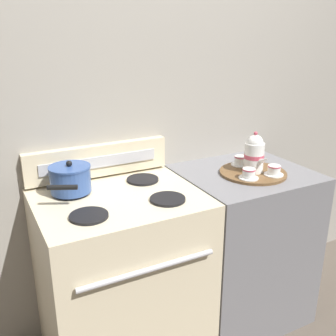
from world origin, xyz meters
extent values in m
plane|color=brown|center=(0.00, 0.00, 0.00)|extent=(6.00, 6.00, 0.00)
cube|color=#9E998E|center=(0.00, 0.33, 1.10)|extent=(6.00, 0.05, 2.20)
cube|color=beige|center=(-0.34, 0.00, 0.45)|extent=(0.75, 0.61, 0.89)
cylinder|color=silver|center=(-0.34, -0.32, 0.70)|extent=(0.60, 0.02, 0.02)
cylinder|color=black|center=(-0.53, 0.14, 0.90)|extent=(0.16, 0.16, 0.01)
cylinder|color=black|center=(-0.16, 0.14, 0.90)|extent=(0.16, 0.16, 0.01)
cylinder|color=black|center=(-0.53, -0.14, 0.90)|extent=(0.16, 0.16, 0.01)
cylinder|color=black|center=(-0.16, -0.14, 0.90)|extent=(0.16, 0.16, 0.01)
cube|color=beige|center=(-0.34, 0.28, 0.99)|extent=(0.74, 0.05, 0.16)
cube|color=#B7B7BC|center=(-0.34, 0.25, 0.99)|extent=(0.60, 0.01, 0.06)
cube|color=slate|center=(0.38, 0.00, 0.45)|extent=(0.68, 0.61, 0.89)
cylinder|color=#335193|center=(-0.53, 0.14, 0.96)|extent=(0.19, 0.19, 0.11)
cylinder|color=#335193|center=(-0.53, 0.14, 1.03)|extent=(0.19, 0.19, 0.01)
sphere|color=black|center=(-0.53, 0.14, 1.04)|extent=(0.03, 0.03, 0.03)
cylinder|color=black|center=(-0.59, 0.00, 0.99)|extent=(0.12, 0.07, 0.02)
cylinder|color=brown|center=(0.39, -0.04, 0.90)|extent=(0.35, 0.35, 0.01)
cylinder|color=white|center=(0.39, -0.04, 0.99)|extent=(0.10, 0.10, 0.16)
cylinder|color=#C6475B|center=(0.39, -0.04, 0.99)|extent=(0.10, 0.10, 0.02)
sphere|color=white|center=(0.39, -0.04, 1.06)|extent=(0.09, 0.09, 0.09)
sphere|color=#C6475B|center=(0.39, -0.04, 1.12)|extent=(0.02, 0.02, 0.02)
cone|color=white|center=(0.39, -0.12, 0.99)|extent=(0.03, 0.08, 0.06)
cylinder|color=white|center=(0.40, 0.07, 0.91)|extent=(0.10, 0.10, 0.01)
cylinder|color=white|center=(0.40, 0.07, 0.94)|extent=(0.06, 0.06, 0.05)
cylinder|color=#C6475B|center=(0.40, 0.07, 0.96)|extent=(0.07, 0.07, 0.01)
cylinder|color=white|center=(0.45, -0.14, 0.91)|extent=(0.10, 0.10, 0.01)
cylinder|color=white|center=(0.45, -0.14, 0.94)|extent=(0.06, 0.06, 0.05)
cylinder|color=#C6475B|center=(0.45, -0.14, 0.96)|extent=(0.07, 0.07, 0.01)
cylinder|color=white|center=(0.31, -0.12, 0.91)|extent=(0.10, 0.10, 0.01)
cylinder|color=white|center=(0.31, -0.12, 0.94)|extent=(0.06, 0.06, 0.05)
cylinder|color=#C6475B|center=(0.31, -0.12, 0.96)|extent=(0.07, 0.07, 0.01)
cylinder|color=white|center=(0.49, 0.05, 0.94)|extent=(0.06, 0.06, 0.07)
cylinder|color=#C6475B|center=(0.49, 0.05, 0.94)|extent=(0.06, 0.06, 0.01)
camera|label=1|loc=(-0.91, -1.56, 1.62)|focal=42.00mm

